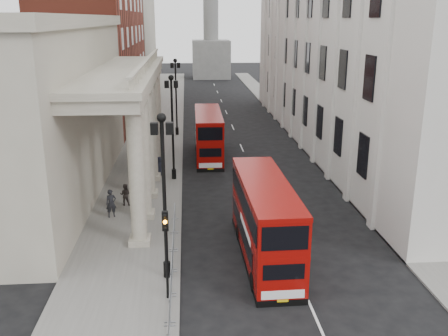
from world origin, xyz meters
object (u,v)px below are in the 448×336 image
Objects in this scene: pedestrian_a at (111,203)px; monument_column at (211,1)px; bus_near at (265,219)px; lamp_post_north at (176,92)px; traffic_light at (166,239)px; lamp_post_mid at (172,120)px; bus_far at (208,134)px; pedestrian_c at (160,166)px; pedestrian_b at (125,195)px; lamp_post_south at (164,186)px.

monument_column is at bearing 62.39° from pedestrian_a.
lamp_post_north is at bearing 98.77° from bus_near.
traffic_light is 6.57m from bus_near.
lamp_post_mid is 0.84× the size of bus_far.
pedestrian_c is at bearing -126.50° from bus_far.
traffic_light is 0.43× the size of bus_near.
pedestrian_a is (-3.88, -23.82, -3.86)m from lamp_post_north.
pedestrian_a is at bearing -114.93° from bus_far.
pedestrian_b is at bearing -98.43° from lamp_post_north.
monument_column is at bearing 84.76° from lamp_post_mid.
bus_far is 6.41× the size of pedestrian_c.
lamp_post_south is 16.00m from lamp_post_mid.
lamp_post_mid is at bearing 90.32° from traffic_light.
lamp_post_north is 0.84× the size of bus_far.
monument_column is at bearing 87.98° from bus_near.
monument_column is at bearing 85.87° from traffic_light.
bus_far is (-3.50, -65.20, -13.76)m from monument_column.
bus_near is (5.22, -13.99, -2.66)m from lamp_post_mid.
monument_column is at bearing 87.52° from bus_far.
lamp_post_mid reaches higher than pedestrian_b.
lamp_post_north is 1.93× the size of traffic_light.
bus_near is (5.22, 2.01, -2.66)m from lamp_post_south.
bus_far is 16.24m from pedestrian_a.
lamp_post_south reaches higher than pedestrian_c.
monument_column is 6.51× the size of lamp_post_mid.
bus_far is (3.00, 24.82, -0.88)m from traffic_light.
bus_near reaches higher than pedestrian_b.
traffic_light is at bearing -94.13° from monument_column.
bus_far is 5.33× the size of pedestrian_a.
traffic_light reaches higher than pedestrian_b.
pedestrian_b is at bearing 134.51° from bus_near.
lamp_post_mid is at bearing 109.36° from bus_near.
pedestrian_a is at bearing 115.36° from lamp_post_south.
bus_far is (3.10, -9.20, -2.69)m from lamp_post_north.
traffic_light is (0.10, -34.02, -1.80)m from lamp_post_north.
lamp_post_south is at bearing -84.77° from pedestrian_a.
lamp_post_south reaches higher than traffic_light.
lamp_post_north is 5.39× the size of pedestrian_c.
monument_column is 72.89m from pedestrian_c.
pedestrian_a is (-3.88, 8.18, -3.86)m from lamp_post_south.
traffic_light is at bearing -87.16° from lamp_post_south.
bus_near is (-1.38, -85.99, -13.73)m from monument_column.
pedestrian_c is (-1.20, -14.89, -4.02)m from lamp_post_north.
monument_column is 35.08× the size of pedestrian_b.
bus_far reaches higher than pedestrian_b.
monument_column reaches higher than traffic_light.
bus_far is at bearing 82.26° from lamp_post_south.
pedestrian_a is at bearing -97.48° from monument_column.
lamp_post_south is at bearing -90.00° from lamp_post_mid.
pedestrian_a is at bearing -89.96° from pedestrian_c.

